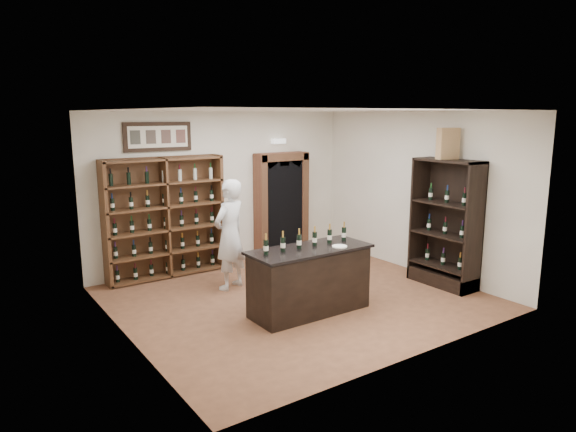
% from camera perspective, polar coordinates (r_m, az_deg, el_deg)
% --- Properties ---
extents(floor, '(5.50, 5.50, 0.00)m').
position_cam_1_polar(floor, '(8.48, 1.00, -9.07)').
color(floor, brown).
rests_on(floor, ground).
extents(ceiling, '(5.50, 5.50, 0.00)m').
position_cam_1_polar(ceiling, '(7.95, 1.08, 11.65)').
color(ceiling, white).
rests_on(ceiling, wall_back).
extents(wall_back, '(5.50, 0.04, 3.00)m').
position_cam_1_polar(wall_back, '(10.19, -7.17, 3.01)').
color(wall_back, white).
rests_on(wall_back, ground).
extents(wall_left, '(0.04, 5.00, 3.00)m').
position_cam_1_polar(wall_left, '(6.89, -17.92, -1.40)').
color(wall_left, white).
rests_on(wall_left, ground).
extents(wall_right, '(0.04, 5.00, 3.00)m').
position_cam_1_polar(wall_right, '(9.92, 14.09, 2.53)').
color(wall_right, white).
rests_on(wall_right, ground).
extents(wine_shelf, '(2.20, 0.38, 2.20)m').
position_cam_1_polar(wine_shelf, '(9.59, -13.56, -0.16)').
color(wine_shelf, '#52311C').
rests_on(wine_shelf, ground).
extents(framed_picture, '(1.25, 0.04, 0.52)m').
position_cam_1_polar(framed_picture, '(9.54, -14.26, 8.54)').
color(framed_picture, black).
rests_on(framed_picture, wall_back).
extents(arched_doorway, '(1.17, 0.35, 2.17)m').
position_cam_1_polar(arched_doorway, '(10.73, -0.77, 1.55)').
color(arched_doorway, black).
rests_on(arched_doorway, ground).
extents(emergency_light, '(0.30, 0.10, 0.10)m').
position_cam_1_polar(emergency_light, '(10.67, -1.06, 8.31)').
color(emergency_light, white).
rests_on(emergency_light, wall_back).
extents(tasting_counter, '(1.88, 0.78, 1.00)m').
position_cam_1_polar(tasting_counter, '(7.75, 2.40, -7.19)').
color(tasting_counter, black).
rests_on(tasting_counter, ground).
extents(counter_bottle_0, '(0.07, 0.07, 0.30)m').
position_cam_1_polar(counter_bottle_0, '(7.24, -2.47, -3.46)').
color(counter_bottle_0, black).
rests_on(counter_bottle_0, tasting_counter).
extents(counter_bottle_1, '(0.07, 0.07, 0.30)m').
position_cam_1_polar(counter_bottle_1, '(7.39, -0.57, -3.14)').
color(counter_bottle_1, black).
rests_on(counter_bottle_1, tasting_counter).
extents(counter_bottle_2, '(0.07, 0.07, 0.30)m').
position_cam_1_polar(counter_bottle_2, '(7.55, 1.24, -2.83)').
color(counter_bottle_2, black).
rests_on(counter_bottle_2, tasting_counter).
extents(counter_bottle_3, '(0.07, 0.07, 0.30)m').
position_cam_1_polar(counter_bottle_3, '(7.71, 2.98, -2.53)').
color(counter_bottle_3, black).
rests_on(counter_bottle_3, tasting_counter).
extents(counter_bottle_4, '(0.07, 0.07, 0.30)m').
position_cam_1_polar(counter_bottle_4, '(7.89, 4.64, -2.25)').
color(counter_bottle_4, black).
rests_on(counter_bottle_4, tasting_counter).
extents(counter_bottle_5, '(0.07, 0.07, 0.30)m').
position_cam_1_polar(counter_bottle_5, '(8.07, 6.23, -1.97)').
color(counter_bottle_5, black).
rests_on(counter_bottle_5, tasting_counter).
extents(side_cabinet, '(0.48, 1.20, 2.20)m').
position_cam_1_polar(side_cabinet, '(9.32, 17.09, -2.85)').
color(side_cabinet, black).
rests_on(side_cabinet, ground).
extents(shopkeeper, '(0.81, 0.68, 1.89)m').
position_cam_1_polar(shopkeeper, '(8.74, -6.49, -2.06)').
color(shopkeeper, silver).
rests_on(shopkeeper, ground).
extents(plate, '(0.23, 0.23, 0.02)m').
position_cam_1_polar(plate, '(7.68, 5.76, -3.39)').
color(plate, white).
rests_on(plate, tasting_counter).
extents(wine_crate, '(0.40, 0.25, 0.52)m').
position_cam_1_polar(wine_crate, '(9.07, 17.34, 7.69)').
color(wine_crate, tan).
rests_on(wine_crate, side_cabinet).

